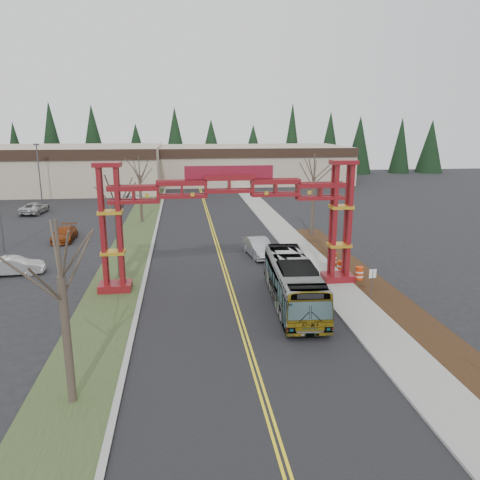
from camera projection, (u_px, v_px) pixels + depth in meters
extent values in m
plane|color=black|center=(282.00, 460.00, 16.22)|extent=(200.00, 200.00, 0.00)
cube|color=black|center=(221.00, 259.00, 40.28)|extent=(12.00, 110.00, 0.02)
cube|color=yellow|center=(220.00, 259.00, 40.27)|extent=(0.12, 100.00, 0.01)
cube|color=yellow|center=(223.00, 259.00, 40.30)|extent=(0.12, 100.00, 0.01)
cube|color=#999894|center=(291.00, 256.00, 41.00)|extent=(0.30, 110.00, 0.15)
cube|color=gray|center=(307.00, 255.00, 41.18)|extent=(2.60, 110.00, 0.14)
cube|color=black|center=(419.00, 324.00, 27.05)|extent=(2.60, 50.00, 0.12)
cube|color=#324321|center=(127.00, 262.00, 39.32)|extent=(4.00, 110.00, 0.08)
cube|color=#999894|center=(149.00, 261.00, 39.53)|extent=(0.30, 110.00, 0.15)
cube|color=maroon|center=(115.00, 287.00, 32.52)|extent=(2.20, 1.60, 0.60)
cube|color=maroon|center=(102.00, 228.00, 31.07)|extent=(0.28, 0.28, 8.00)
cube|color=maroon|center=(119.00, 228.00, 31.20)|extent=(0.28, 0.28, 8.00)
cube|color=maroon|center=(104.00, 226.00, 31.75)|extent=(0.28, 0.28, 8.00)
cube|color=maroon|center=(120.00, 225.00, 31.88)|extent=(0.28, 0.28, 8.00)
cube|color=gold|center=(113.00, 252.00, 31.91)|extent=(1.60, 1.10, 0.22)
cube|color=gold|center=(110.00, 212.00, 31.23)|extent=(1.60, 1.10, 0.22)
cube|color=maroon|center=(107.00, 165.00, 30.47)|extent=(1.80, 1.20, 0.30)
cube|color=maroon|center=(338.00, 278.00, 34.43)|extent=(2.20, 1.60, 0.60)
cube|color=maroon|center=(335.00, 222.00, 32.99)|extent=(0.28, 0.28, 8.00)
cube|color=maroon|center=(350.00, 222.00, 33.12)|extent=(0.28, 0.28, 8.00)
cube|color=maroon|center=(332.00, 220.00, 33.66)|extent=(0.28, 0.28, 8.00)
cube|color=maroon|center=(346.00, 220.00, 33.79)|extent=(0.28, 0.28, 8.00)
cube|color=gold|center=(339.00, 245.00, 33.83)|extent=(1.60, 1.10, 0.22)
cube|color=gold|center=(341.00, 207.00, 33.15)|extent=(1.60, 1.10, 0.22)
cube|color=maroon|center=(344.00, 162.00, 32.38)|extent=(1.80, 1.20, 0.30)
cube|color=maroon|center=(229.00, 182.00, 31.73)|extent=(16.00, 0.90, 1.00)
cube|color=maroon|center=(229.00, 195.00, 31.95)|extent=(16.00, 0.90, 0.60)
cube|color=maroon|center=(229.00, 172.00, 31.57)|extent=(6.00, 0.25, 0.90)
cube|color=#B9A48D|center=(26.00, 168.00, 81.03)|extent=(46.00, 22.00, 7.50)
cube|color=black|center=(0.00, 155.00, 69.63)|extent=(46.00, 0.40, 1.60)
cube|color=#B9A48D|center=(248.00, 164.00, 93.58)|extent=(38.00, 20.00, 7.00)
cube|color=black|center=(256.00, 153.00, 83.20)|extent=(38.00, 0.40, 1.60)
cone|color=black|center=(15.00, 147.00, 98.66)|extent=(5.60, 5.60, 13.00)
cylinder|color=#382D26|center=(18.00, 174.00, 100.04)|extent=(0.80, 0.80, 1.60)
cone|color=black|center=(57.00, 147.00, 99.68)|extent=(5.60, 5.60, 13.00)
cylinder|color=#382D26|center=(59.00, 174.00, 101.06)|extent=(0.80, 0.80, 1.60)
cone|color=black|center=(98.00, 146.00, 100.69)|extent=(5.60, 5.60, 13.00)
cylinder|color=#382D26|center=(100.00, 173.00, 102.08)|extent=(0.80, 0.80, 1.60)
cone|color=black|center=(138.00, 146.00, 101.71)|extent=(5.60, 5.60, 13.00)
cylinder|color=#382D26|center=(139.00, 173.00, 103.10)|extent=(0.80, 0.80, 1.60)
cone|color=black|center=(177.00, 146.00, 102.73)|extent=(5.60, 5.60, 13.00)
cylinder|color=#382D26|center=(178.00, 172.00, 104.11)|extent=(0.80, 0.80, 1.60)
cone|color=black|center=(216.00, 146.00, 103.75)|extent=(5.60, 5.60, 13.00)
cylinder|color=#382D26|center=(216.00, 172.00, 105.13)|extent=(0.80, 0.80, 1.60)
cone|color=black|center=(253.00, 146.00, 104.76)|extent=(5.60, 5.60, 13.00)
cylinder|color=#382D26|center=(253.00, 171.00, 106.15)|extent=(0.80, 0.80, 1.60)
cone|color=black|center=(291.00, 145.00, 105.78)|extent=(5.60, 5.60, 13.00)
cylinder|color=#382D26|center=(290.00, 171.00, 107.17)|extent=(0.80, 0.80, 1.60)
cone|color=black|center=(327.00, 145.00, 106.80)|extent=(5.60, 5.60, 13.00)
cylinder|color=#382D26|center=(326.00, 170.00, 108.18)|extent=(0.80, 0.80, 1.60)
cone|color=black|center=(363.00, 145.00, 107.82)|extent=(5.60, 5.60, 13.00)
cylinder|color=#382D26|center=(361.00, 170.00, 109.20)|extent=(0.80, 0.80, 1.60)
cone|color=black|center=(398.00, 145.00, 108.83)|extent=(5.60, 5.60, 13.00)
cylinder|color=#382D26|center=(396.00, 169.00, 110.22)|extent=(0.80, 0.80, 1.60)
cone|color=black|center=(432.00, 145.00, 109.85)|extent=(5.60, 5.60, 13.00)
cylinder|color=#382D26|center=(430.00, 169.00, 111.23)|extent=(0.80, 0.80, 1.60)
imported|color=#9C9FA4|center=(293.00, 283.00, 29.78)|extent=(3.15, 10.82, 2.98)
imported|color=#A5A8AD|center=(259.00, 247.00, 40.92)|extent=(2.38, 5.09, 1.61)
imported|color=silver|center=(15.00, 266.00, 35.95)|extent=(4.40, 1.91, 1.41)
imported|color=brown|center=(64.00, 234.00, 46.42)|extent=(1.96, 4.74, 1.37)
imported|color=#B2B6BB|center=(129.00, 199.00, 68.64)|extent=(3.98, 2.45, 1.24)
imported|color=#BCBCBC|center=(35.00, 208.00, 60.37)|extent=(2.93, 5.46, 1.46)
cylinder|color=#382D26|center=(67.00, 341.00, 18.96)|extent=(0.35, 0.35, 5.54)
cylinder|color=#382D26|center=(58.00, 250.00, 18.02)|extent=(0.13, 0.13, 2.39)
cylinder|color=#382D26|center=(118.00, 242.00, 34.67)|extent=(0.30, 0.30, 5.57)
cylinder|color=#382D26|center=(115.00, 193.00, 33.76)|extent=(0.11, 0.11, 2.06)
cylinder|color=#382D26|center=(141.00, 199.00, 54.47)|extent=(0.33, 0.33, 5.53)
cylinder|color=#382D26|center=(139.00, 166.00, 53.55)|extent=(0.12, 0.12, 2.27)
cylinder|color=#382D26|center=(313.00, 207.00, 47.63)|extent=(0.35, 0.35, 6.14)
cylinder|color=#382D26|center=(314.00, 166.00, 46.62)|extent=(0.13, 0.13, 2.40)
cylinder|color=#3F3F44|center=(39.00, 174.00, 67.82)|extent=(0.19, 0.19, 8.34)
cube|color=#3F3F44|center=(36.00, 144.00, 66.78)|extent=(0.74, 0.37, 0.23)
cylinder|color=#3F3F44|center=(372.00, 285.00, 30.60)|extent=(0.06, 0.06, 2.15)
cube|color=white|center=(373.00, 274.00, 30.41)|extent=(0.49, 0.08, 0.59)
cylinder|color=red|center=(359.00, 274.00, 34.53)|extent=(0.57, 0.57, 1.09)
cylinder|color=white|center=(359.00, 272.00, 34.49)|extent=(0.59, 0.59, 0.13)
cylinder|color=white|center=(359.00, 276.00, 34.57)|extent=(0.59, 0.59, 0.13)
cylinder|color=red|center=(341.00, 268.00, 36.05)|extent=(0.56, 0.56, 1.08)
cylinder|color=white|center=(341.00, 266.00, 36.02)|extent=(0.58, 0.58, 0.13)
cylinder|color=white|center=(341.00, 270.00, 36.09)|extent=(0.58, 0.58, 0.13)
cylinder|color=red|center=(333.00, 259.00, 38.24)|extent=(0.56, 0.56, 1.09)
cylinder|color=white|center=(333.00, 257.00, 38.20)|extent=(0.59, 0.59, 0.13)
cylinder|color=white|center=(333.00, 261.00, 38.28)|extent=(0.59, 0.59, 0.13)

